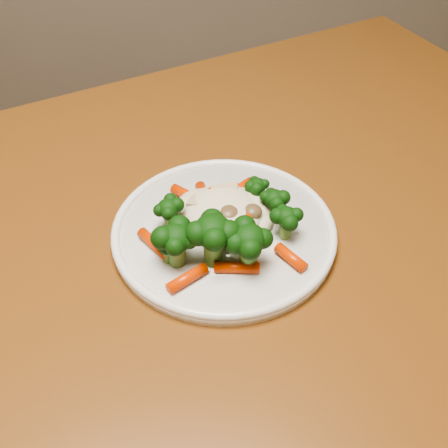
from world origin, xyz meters
name	(u,v)px	position (x,y,z in m)	size (l,w,h in m)	color
dining_table	(152,364)	(0.21, -0.07, 0.66)	(1.55, 1.32, 0.75)	brown
plate	(224,233)	(0.30, 0.03, 0.76)	(0.24, 0.24, 0.01)	white
meal	(221,225)	(0.29, 0.02, 0.78)	(0.18, 0.17, 0.06)	beige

